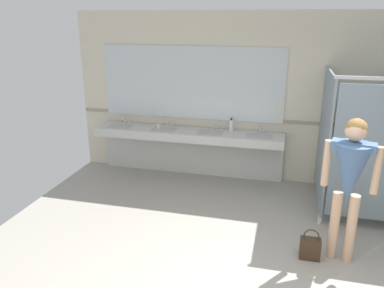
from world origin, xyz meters
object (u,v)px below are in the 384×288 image
soap_dispenser (231,125)px  handbag (310,248)px  paper_cup (159,127)px  person_standing (350,174)px

soap_dispenser → handbag: bearing=-59.1°
paper_cup → soap_dispenser: bearing=10.4°
person_standing → handbag: bearing=-166.3°
paper_cup → person_standing: bearing=-32.8°
handbag → paper_cup: size_ratio=3.90×
person_standing → paper_cup: person_standing is taller
person_standing → handbag: (-0.33, -0.08, -0.94)m
person_standing → soap_dispenser: 2.60m
handbag → paper_cup: 3.22m
handbag → paper_cup: bearing=142.6°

